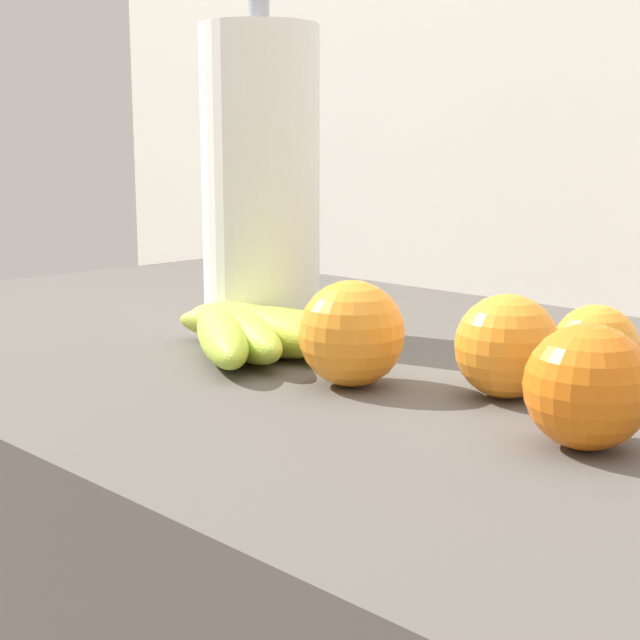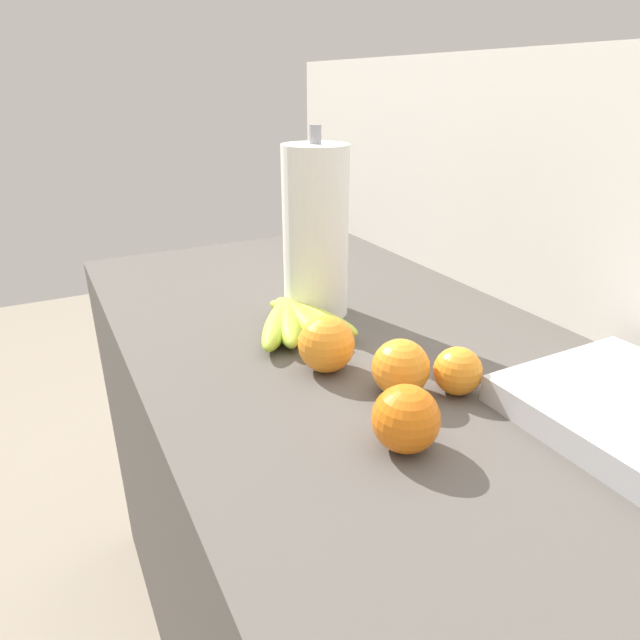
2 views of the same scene
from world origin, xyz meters
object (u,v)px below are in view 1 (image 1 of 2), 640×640
orange_right (352,334)px  paper_towel_roll (261,183)px  orange_front (596,347)px  banana_bunch (249,331)px  orange_center (507,346)px  orange_far_right (587,387)px

orange_right → paper_towel_roll: 0.25m
orange_right → orange_front: bearing=42.3°
orange_front → banana_bunch: bearing=-159.2°
orange_right → orange_center: bearing=28.3°
banana_bunch → orange_front: 0.30m
orange_right → paper_towel_roll: bearing=156.7°
orange_center → orange_right: size_ratio=0.94×
orange_right → orange_far_right: bearing=-2.6°
orange_right → orange_front: size_ratio=1.27×
orange_right → orange_front: 0.19m
banana_bunch → paper_towel_roll: size_ratio=0.62×
banana_bunch → orange_center: (0.25, 0.04, 0.02)m
banana_bunch → orange_center: size_ratio=2.61×
orange_center → orange_front: bearing=64.0°
paper_towel_roll → orange_center: bearing=-5.8°
orange_far_right → orange_front: (-0.07, 0.14, -0.01)m
banana_bunch → orange_center: orange_center is taller
orange_center → paper_towel_roll: paper_towel_roll is taller
banana_bunch → orange_right: (0.14, -0.02, 0.02)m
paper_towel_roll → orange_front: bearing=6.3°
orange_center → paper_towel_roll: bearing=174.2°
orange_center → paper_towel_roll: (-0.31, 0.03, 0.11)m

